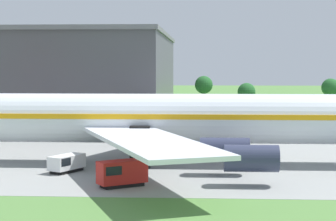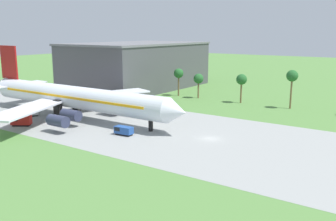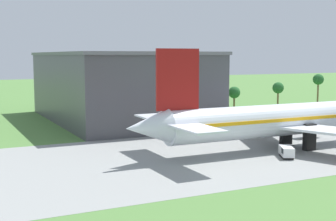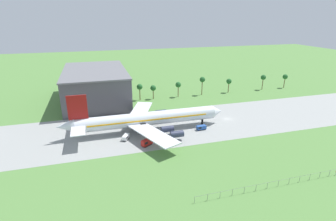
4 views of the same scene
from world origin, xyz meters
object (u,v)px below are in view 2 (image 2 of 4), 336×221
Objects in this scene: jet_airliner at (71,97)px; catering_van at (30,113)px; fuel_truck at (123,130)px; terminal_building at (137,65)px; baggage_tug at (21,120)px.

jet_airliner reaches higher than catering_van.
fuel_truck is at bearing -14.35° from jet_airliner.
fuel_truck is 34.99m from catering_van.
terminal_building reaches higher than fuel_truck.
catering_van is (-10.20, -6.74, -4.61)m from jet_airliner.
catering_van is at bearing -80.82° from terminal_building.
baggage_tug reaches higher than fuel_truck.
jet_airliner is at bearing 33.46° from catering_van.
jet_airliner is at bearing 165.65° from fuel_truck.
catering_van is 62.53m from terminal_building.
fuel_truck is 0.91× the size of catering_van.
terminal_building is (-9.88, 61.15, 8.49)m from catering_van.
baggage_tug is at bearing -75.87° from terminal_building.
catering_van is at bearing -146.54° from jet_airliner.
jet_airliner is at bearing 79.67° from baggage_tug.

